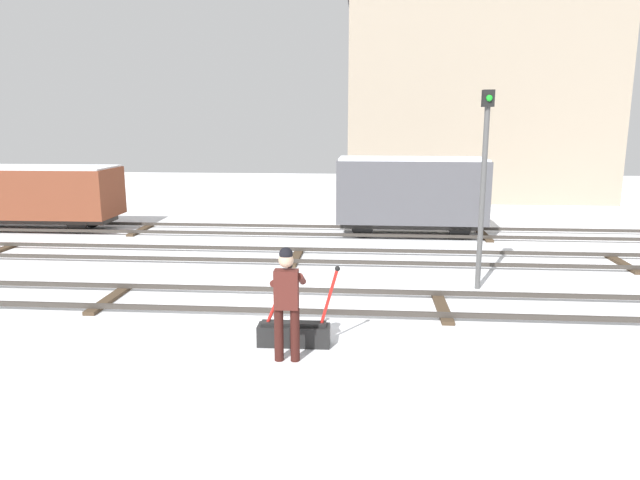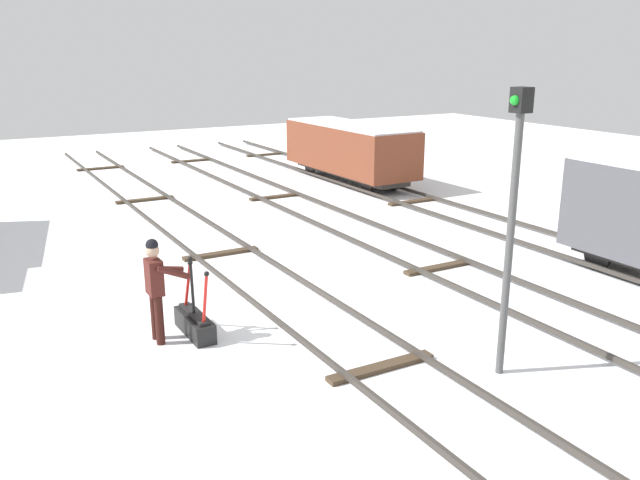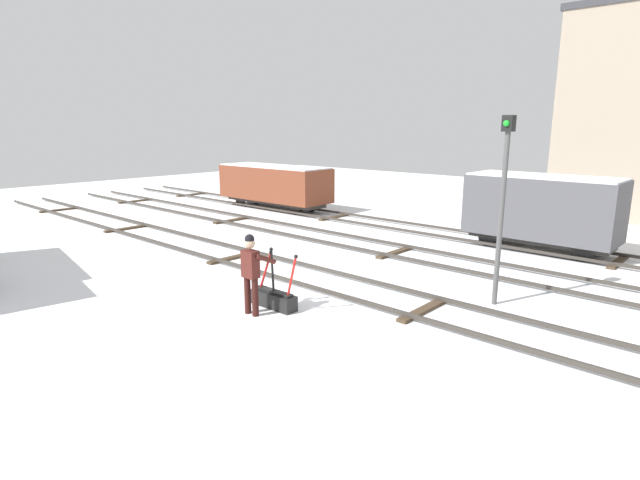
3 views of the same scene
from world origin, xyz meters
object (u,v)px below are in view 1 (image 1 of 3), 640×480
rail_worker (287,296)px  signal_post (484,172)px  freight_car_near_switch (25,193)px  freight_car_mid_siding (411,192)px  switch_lever_frame (294,331)px

rail_worker → signal_post: 6.01m
rail_worker → freight_car_near_switch: bearing=134.5°
signal_post → freight_car_near_switch: bearing=156.9°
signal_post → freight_car_near_switch: 15.78m
rail_worker → freight_car_mid_siding: freight_car_mid_siding is taller
switch_lever_frame → rail_worker: bearing=-94.0°
rail_worker → freight_car_mid_siding: size_ratio=0.39×
switch_lever_frame → freight_car_mid_siding: freight_car_mid_siding is taller
rail_worker → freight_car_near_switch: 14.97m
freight_car_near_switch → freight_car_mid_siding: 13.35m
switch_lever_frame → rail_worker: rail_worker is taller
rail_worker → freight_car_near_switch: size_ratio=0.29×
rail_worker → signal_post: (3.82, 4.35, 1.60)m
freight_car_mid_siding → switch_lever_frame: bearing=-104.4°
switch_lever_frame → freight_car_mid_siding: (2.67, 9.90, 1.23)m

